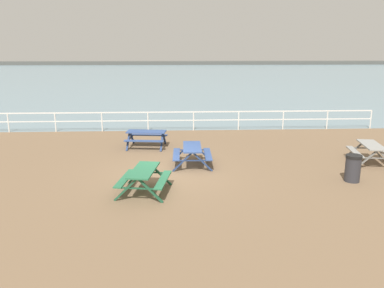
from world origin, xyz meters
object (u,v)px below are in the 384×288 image
Objects in this scene: picnic_table_mid_centre at (146,135)px; picnic_table_far_left at (144,175)px; picnic_table_near_left at (371,149)px; litter_bin at (353,168)px; picnic_table_near_right at (192,151)px.

picnic_table_far_left is at bearing -79.99° from picnic_table_mid_centre.
picnic_table_near_left is 9.36m from picnic_table_far_left.
picnic_table_near_left is 2.13× the size of litter_bin.
picnic_table_far_left is (-1.69, -2.89, 0.00)m from picnic_table_near_right.
picnic_table_mid_centre and picnic_table_far_left have the same top height.
picnic_table_near_left is 1.03× the size of picnic_table_mid_centre.
picnic_table_near_right is 0.93× the size of picnic_table_mid_centre.
picnic_table_near_left is at bearing -88.74° from picnic_table_near_right.
picnic_table_far_left is at bearing -174.34° from litter_bin.
picnic_table_near_right is 1.94× the size of litter_bin.
picnic_table_near_right and picnic_table_mid_centre have the same top height.
picnic_table_far_left is at bearing 117.46° from picnic_table_near_left.
picnic_table_mid_centre is at bearing 145.49° from litter_bin.
picnic_table_near_right and picnic_table_far_left have the same top height.
picnic_table_mid_centre is (-9.21, 3.00, 0.00)m from picnic_table_near_left.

